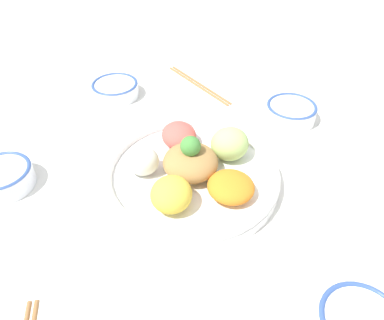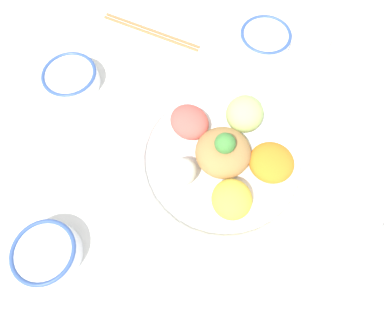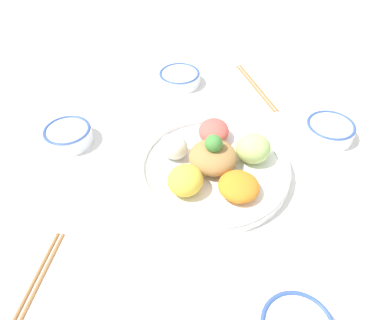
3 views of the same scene
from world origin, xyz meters
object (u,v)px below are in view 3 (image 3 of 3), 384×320
Objects in this scene: chopsticks_pair_far at (32,290)px; salad_platter at (213,164)px; sauce_bowl_dark at (180,78)px; chopsticks_pair_near at (256,86)px; sauce_bowl_red at (330,130)px; rice_bowl_blue at (68,135)px.

salad_platter is at bearing -39.19° from chopsticks_pair_far.
chopsticks_pair_near is at bearing -91.73° from sauce_bowl_dark.
rice_bowl_blue is at bearing 94.51° from sauce_bowl_red.
salad_platter reaches higher than chopsticks_pair_far.
sauce_bowl_dark is 0.50× the size of chopsticks_pair_far.
rice_bowl_blue reaches higher than chopsticks_pair_near.
rice_bowl_blue is (-0.05, 0.61, 0.00)m from sauce_bowl_red.
sauce_bowl_dark is (0.22, 0.37, -0.00)m from sauce_bowl_red.
salad_platter is at bearing -40.36° from chopsticks_pair_near.
sauce_bowl_red is 0.99× the size of sauce_bowl_dark.
chopsticks_pair_near is at bearing -60.48° from rice_bowl_blue.
rice_bowl_blue reaches higher than sauce_bowl_dark.
rice_bowl_blue is 0.52m from chopsticks_pair_near.
sauce_bowl_dark is 0.66m from chopsticks_pair_far.
salad_platter is 2.89× the size of sauce_bowl_dark.
salad_platter is 1.41× the size of chopsticks_pair_near.
salad_platter is 1.45× the size of chopsticks_pair_far.
sauce_bowl_dark is at bearing -10.62° from chopsticks_pair_far.
rice_bowl_blue is (0.08, 0.34, -0.00)m from salad_platter.
sauce_bowl_dark is (0.26, -0.24, -0.00)m from rice_bowl_blue.
salad_platter is at bearing -164.49° from sauce_bowl_dark.
sauce_bowl_red is 0.71m from chopsticks_pair_far.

